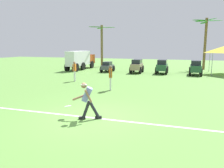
{
  "coord_description": "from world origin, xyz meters",
  "views": [
    {
      "loc": [
        3.66,
        -7.44,
        2.73
      ],
      "look_at": [
        0.05,
        2.53,
        0.9
      ],
      "focal_mm": 35.0,
      "sensor_mm": 36.0,
      "label": 1
    }
  ],
  "objects_px": {
    "palm_tree_far_left": "(102,42)",
    "palm_tree_left_of_centre": "(206,37)",
    "box_truck": "(81,59)",
    "frisbee_in_flight": "(68,106)",
    "parked_car_slot_b": "(137,66)",
    "parked_car_slot_c": "(162,66)",
    "parked_car_slot_a": "(108,67)",
    "teammate_near_sideline": "(74,70)",
    "frisbee_thrower": "(87,99)",
    "teammate_midfield": "(110,76)",
    "parked_car_slot_d": "(196,67)"
  },
  "relations": [
    {
      "from": "palm_tree_far_left",
      "to": "palm_tree_left_of_centre",
      "type": "relative_size",
      "value": 0.93
    },
    {
      "from": "box_truck",
      "to": "palm_tree_far_left",
      "type": "xyz_separation_m",
      "value": [
        0.98,
        4.34,
        2.08
      ]
    },
    {
      "from": "frisbee_in_flight",
      "to": "parked_car_slot_b",
      "type": "height_order",
      "value": "parked_car_slot_b"
    },
    {
      "from": "parked_car_slot_c",
      "to": "palm_tree_far_left",
      "type": "bearing_deg",
      "value": 149.5
    },
    {
      "from": "parked_car_slot_c",
      "to": "palm_tree_far_left",
      "type": "distance_m",
      "value": 10.45
    },
    {
      "from": "frisbee_in_flight",
      "to": "parked_car_slot_a",
      "type": "xyz_separation_m",
      "value": [
        -4.18,
        15.1,
        0.1
      ]
    },
    {
      "from": "teammate_near_sideline",
      "to": "parked_car_slot_a",
      "type": "relative_size",
      "value": 0.7
    },
    {
      "from": "teammate_near_sideline",
      "to": "box_truck",
      "type": "relative_size",
      "value": 0.26
    },
    {
      "from": "parked_car_slot_b",
      "to": "palm_tree_left_of_centre",
      "type": "xyz_separation_m",
      "value": [
        6.72,
        5.85,
        3.05
      ]
    },
    {
      "from": "frisbee_thrower",
      "to": "frisbee_in_flight",
      "type": "xyz_separation_m",
      "value": [
        -0.77,
        -0.14,
        -0.33
      ]
    },
    {
      "from": "frisbee_thrower",
      "to": "frisbee_in_flight",
      "type": "bearing_deg",
      "value": -169.53
    },
    {
      "from": "teammate_midfield",
      "to": "box_truck",
      "type": "relative_size",
      "value": 0.26
    },
    {
      "from": "frisbee_thrower",
      "to": "frisbee_in_flight",
      "type": "height_order",
      "value": "frisbee_thrower"
    },
    {
      "from": "parked_car_slot_a",
      "to": "parked_car_slot_b",
      "type": "xyz_separation_m",
      "value": [
        3.23,
        0.15,
        0.18
      ]
    },
    {
      "from": "parked_car_slot_b",
      "to": "parked_car_slot_c",
      "type": "height_order",
      "value": "same"
    },
    {
      "from": "frisbee_in_flight",
      "to": "palm_tree_far_left",
      "type": "height_order",
      "value": "palm_tree_far_left"
    },
    {
      "from": "frisbee_thrower",
      "to": "parked_car_slot_b",
      "type": "relative_size",
      "value": 0.59
    },
    {
      "from": "teammate_near_sideline",
      "to": "palm_tree_left_of_centre",
      "type": "xyz_separation_m",
      "value": [
        10.02,
        13.07,
        2.85
      ]
    },
    {
      "from": "teammate_near_sideline",
      "to": "parked_car_slot_d",
      "type": "relative_size",
      "value": 0.66
    },
    {
      "from": "frisbee_thrower",
      "to": "palm_tree_left_of_centre",
      "type": "height_order",
      "value": "palm_tree_left_of_centre"
    },
    {
      "from": "parked_car_slot_c",
      "to": "parked_car_slot_a",
      "type": "bearing_deg",
      "value": -176.0
    },
    {
      "from": "parked_car_slot_a",
      "to": "palm_tree_left_of_centre",
      "type": "height_order",
      "value": "palm_tree_left_of_centre"
    },
    {
      "from": "palm_tree_left_of_centre",
      "to": "box_truck",
      "type": "bearing_deg",
      "value": -160.94
    },
    {
      "from": "frisbee_in_flight",
      "to": "parked_car_slot_c",
      "type": "relative_size",
      "value": 0.14
    },
    {
      "from": "box_truck",
      "to": "palm_tree_left_of_centre",
      "type": "xyz_separation_m",
      "value": [
        13.88,
        4.79,
        2.56
      ]
    },
    {
      "from": "frisbee_in_flight",
      "to": "parked_car_slot_b",
      "type": "bearing_deg",
      "value": 93.54
    },
    {
      "from": "parked_car_slot_c",
      "to": "teammate_near_sideline",
      "type": "bearing_deg",
      "value": -128.03
    },
    {
      "from": "parked_car_slot_a",
      "to": "frisbee_in_flight",
      "type": "bearing_deg",
      "value": -74.54
    },
    {
      "from": "frisbee_in_flight",
      "to": "parked_car_slot_b",
      "type": "xyz_separation_m",
      "value": [
        -0.94,
        15.26,
        0.28
      ]
    },
    {
      "from": "frisbee_in_flight",
      "to": "teammate_near_sideline",
      "type": "xyz_separation_m",
      "value": [
        -4.24,
        8.03,
        0.47
      ]
    },
    {
      "from": "frisbee_in_flight",
      "to": "teammate_near_sideline",
      "type": "height_order",
      "value": "teammate_near_sideline"
    },
    {
      "from": "frisbee_thrower",
      "to": "palm_tree_left_of_centre",
      "type": "xyz_separation_m",
      "value": [
        5.01,
        20.96,
        3.0
      ]
    },
    {
      "from": "frisbee_thrower",
      "to": "teammate_midfield",
      "type": "relative_size",
      "value": 0.9
    },
    {
      "from": "frisbee_in_flight",
      "to": "palm_tree_far_left",
      "type": "bearing_deg",
      "value": 109.04
    },
    {
      "from": "parked_car_slot_b",
      "to": "palm_tree_left_of_centre",
      "type": "height_order",
      "value": "palm_tree_left_of_centre"
    },
    {
      "from": "parked_car_slot_a",
      "to": "parked_car_slot_c",
      "type": "height_order",
      "value": "parked_car_slot_c"
    },
    {
      "from": "frisbee_thrower",
      "to": "box_truck",
      "type": "distance_m",
      "value": 18.45
    },
    {
      "from": "teammate_near_sideline",
      "to": "parked_car_slot_d",
      "type": "distance_m",
      "value": 11.67
    },
    {
      "from": "teammate_near_sideline",
      "to": "palm_tree_left_of_centre",
      "type": "height_order",
      "value": "palm_tree_left_of_centre"
    },
    {
      "from": "frisbee_in_flight",
      "to": "parked_car_slot_b",
      "type": "relative_size",
      "value": 0.14
    },
    {
      "from": "teammate_near_sideline",
      "to": "parked_car_slot_a",
      "type": "height_order",
      "value": "teammate_near_sideline"
    },
    {
      "from": "frisbee_thrower",
      "to": "box_truck",
      "type": "xyz_separation_m",
      "value": [
        -8.87,
        16.17,
        0.44
      ]
    },
    {
      "from": "parked_car_slot_a",
      "to": "teammate_near_sideline",
      "type": "bearing_deg",
      "value": -90.52
    },
    {
      "from": "parked_car_slot_d",
      "to": "teammate_midfield",
      "type": "bearing_deg",
      "value": -117.6
    },
    {
      "from": "teammate_near_sideline",
      "to": "teammate_midfield",
      "type": "distance_m",
      "value": 4.6
    },
    {
      "from": "box_truck",
      "to": "palm_tree_left_of_centre",
      "type": "height_order",
      "value": "palm_tree_left_of_centre"
    },
    {
      "from": "frisbee_in_flight",
      "to": "box_truck",
      "type": "distance_m",
      "value": 18.23
    },
    {
      "from": "teammate_midfield",
      "to": "parked_car_slot_d",
      "type": "xyz_separation_m",
      "value": [
        5.12,
        9.8,
        -0.2
      ]
    },
    {
      "from": "parked_car_slot_b",
      "to": "parked_car_slot_d",
      "type": "xyz_separation_m",
      "value": [
        5.74,
        0.15,
        0.0
      ]
    },
    {
      "from": "frisbee_in_flight",
      "to": "palm_tree_left_of_centre",
      "type": "distance_m",
      "value": 22.13
    }
  ]
}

